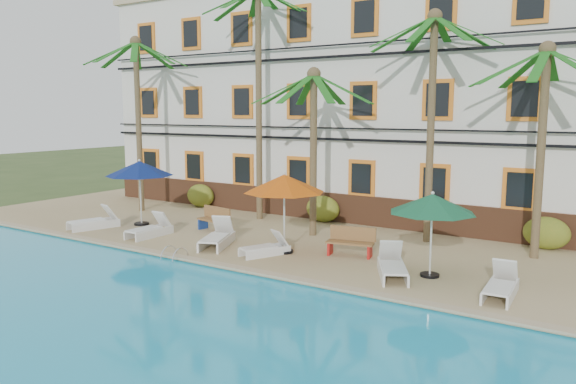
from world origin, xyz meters
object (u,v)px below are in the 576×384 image
Objects in this scene: palm_e at (543,118)px; lounger_f at (501,286)px; lounger_d at (266,247)px; palm_c at (314,125)px; palm_b at (259,73)px; umbrella_blue at (140,169)px; umbrella_red at (284,184)px; bench_right at (350,241)px; lounger_c at (217,237)px; lounger_e at (392,266)px; lounger_b at (150,229)px; pool_ladder at (175,258)px; umbrella_green at (432,204)px; lounger_a at (95,221)px; palm_d at (432,94)px; bench_left at (215,219)px; palm_a at (138,100)px.

lounger_f is (-0.05, -4.47, -4.11)m from palm_e.
lounger_f reaches higher than lounger_d.
palm_c is at bearing -172.68° from palm_e.
palm_b reaches higher than umbrella_blue.
palm_b is 5.23× the size of lounger_f.
bench_right is at bearing 22.94° from umbrella_red.
lounger_c is 1.06× the size of lounger_e.
lounger_c is 1.40× the size of bench_right.
palm_b reaches higher than lounger_f.
umbrella_blue is at bearing -167.74° from palm_e.
lounger_e is (9.49, 0.11, 0.02)m from lounger_b.
lounger_f is 2.50× the size of pool_ladder.
umbrella_green is at bearing -25.58° from palm_b.
palm_c is 9.09m from lounger_f.
palm_b is 4.80× the size of lounger_a.
pool_ladder is (-5.93, -6.51, -5.16)m from palm_d.
pool_ladder is at bearing -164.07° from lounger_e.
bench_left is at bearing 171.47° from umbrella_green.
palm_a is 15.08m from lounger_e.
umbrella_blue reaches higher than umbrella_green.
palm_a is 13.29m from palm_d.
bench_left is at bearing 26.88° from lounger_a.
palm_d is 5.11× the size of bench_right.
pool_ladder is at bearing -143.86° from bench_right.
umbrella_green is (5.42, -2.77, -2.02)m from palm_c.
palm_c is 3.34m from umbrella_red.
lounger_b is 2.48m from bench_left.
lounger_d is at bearing -27.24° from bench_left.
palm_d is 2.98× the size of umbrella_blue.
umbrella_red is (-7.00, -3.73, -2.12)m from palm_e.
lounger_c reaches higher than pool_ladder.
lounger_e is at bearing -6.03° from umbrella_blue.
umbrella_green is 1.11× the size of lounger_c.
palm_e is at bearing 7.32° from palm_c.
palm_c is 3.31× the size of lounger_f.
lounger_e is 1.32× the size of bench_right.
umbrella_blue is 1.45× the size of lounger_b.
palm_b is 13.45m from lounger_f.
lounger_c reaches higher than lounger_b.
palm_b is 4.70× the size of lounger_e.
lounger_f is at bearing -12.28° from palm_a.
umbrella_green is 7.53m from lounger_c.
palm_a is 0.81× the size of palm_b.
umbrella_red is 1.71× the size of bench_left.
palm_e is 3.23× the size of lounger_e.
umbrella_red is at bearing -151.97° from palm_e.
palm_a reaches higher than umbrella_green.
palm_d is 6.75m from lounger_e.
umbrella_blue is at bearing -167.68° from bench_left.
palm_c reaches higher than lounger_d.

